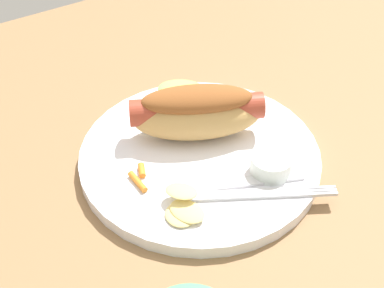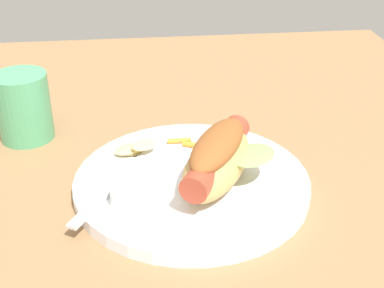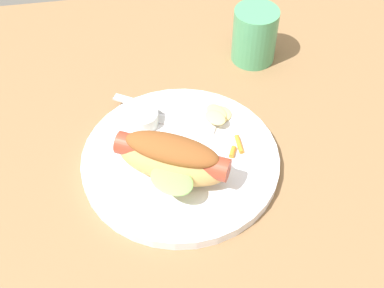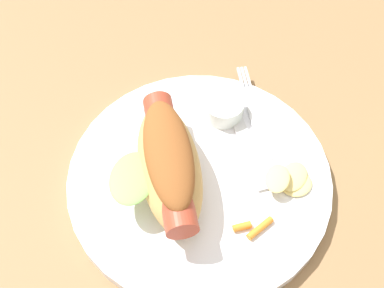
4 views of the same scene
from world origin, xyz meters
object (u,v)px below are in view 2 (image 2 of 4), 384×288
plate (192,183)px  carrot_garnish (183,142)px  knife (134,183)px  chips_pile (134,148)px  sauce_ramekin (131,195)px  fork (115,185)px  hot_dog (218,158)px  drinking_cup (24,107)px

plate → carrot_garnish: 8.16cm
knife → chips_pile: 7.33cm
sauce_ramekin → knife: (3.80, -0.34, -0.92)cm
fork → knife: bearing=125.0°
sauce_ramekin → hot_dog: bearing=-73.1°
fork → chips_pile: (7.48, -2.36, 0.50)cm
plate → drinking_cup: (15.56, 21.36, 3.90)cm
carrot_garnish → hot_dog: bearing=-162.5°
chips_pile → fork: bearing=162.5°
fork → knife: (0.18, -2.19, -0.02)cm
plate → drinking_cup: drinking_cup is taller
fork → chips_pile: 7.86cm
fork → drinking_cup: drinking_cup is taller
chips_pile → drinking_cup: (8.96, 14.70, 2.40)cm
plate → carrot_garnish: carrot_garnish is taller
sauce_ramekin → fork: bearing=27.0°
sauce_ramekin → plate: bearing=-57.8°
hot_dog → carrot_garnish: (9.54, 3.01, -3.04)cm
plate → sauce_ramekin: size_ratio=6.17×
plate → fork: size_ratio=1.86×
plate → hot_dog: hot_dog is taller
carrot_garnish → drinking_cup: size_ratio=0.41×
plate → chips_pile: bearing=45.3°
plate → hot_dog: bearing=-117.4°
fork → chips_pile: bearing=-167.1°
plate → knife: bearing=95.9°
knife → sauce_ramekin: bearing=18.5°
hot_dog → knife: size_ratio=1.16×
fork → chips_pile: size_ratio=2.38×
hot_dog → drinking_cup: (17.02, 24.19, -0.30)cm
fork → drinking_cup: (16.44, 12.34, 2.90)cm
plate → chips_pile: 9.49cm
drinking_cup → knife: bearing=-138.2°
chips_pile → drinking_cup: 17.39cm
sauce_ramekin → fork: size_ratio=0.30×
hot_dog → knife: hot_dog is taller
fork → carrot_garnish: 12.59cm
plate → drinking_cup: 26.71cm
chips_pile → carrot_garnish: bearing=-77.1°
plate → fork: fork is taller
sauce_ramekin → carrot_garnish: sauce_ramekin is taller
sauce_ramekin → fork: sauce_ramekin is taller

